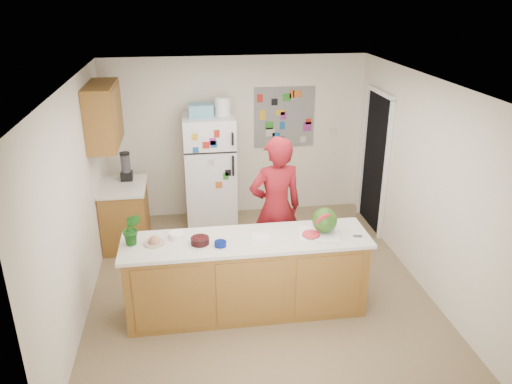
{
  "coord_description": "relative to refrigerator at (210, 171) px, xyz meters",
  "views": [
    {
      "loc": [
        -0.79,
        -5.23,
        3.43
      ],
      "look_at": [
        0.01,
        0.2,
        1.17
      ],
      "focal_mm": 35.0,
      "sensor_mm": 36.0,
      "label": 1
    }
  ],
  "objects": [
    {
      "name": "keys",
      "position": [
        1.45,
        -2.51,
        0.08
      ],
      "size": [
        0.1,
        0.06,
        0.01
      ],
      "primitive_type": "cube",
      "rotation": [
        0.0,
        0.0,
        -0.17
      ],
      "color": "gray",
      "rests_on": "peninsula_top"
    },
    {
      "name": "peninsula_base",
      "position": [
        0.25,
        -2.38,
        -0.41
      ],
      "size": [
        2.6,
        0.62,
        0.88
      ],
      "primitive_type": "cube",
      "color": "brown",
      "rests_on": "floor"
    },
    {
      "name": "fridge_top_bin",
      "position": [
        -0.1,
        0.0,
        0.94
      ],
      "size": [
        0.35,
        0.28,
        0.18
      ],
      "primitive_type": "cube",
      "color": "#5999B2",
      "rests_on": "refrigerator"
    },
    {
      "name": "blender_appliance",
      "position": [
        -1.19,
        -0.33,
        0.24
      ],
      "size": [
        0.13,
        0.13,
        0.38
      ],
      "primitive_type": "cylinder",
      "color": "black",
      "rests_on": "side_counter_top"
    },
    {
      "name": "upper_cabinets",
      "position": [
        -1.37,
        -0.58,
        1.05
      ],
      "size": [
        0.35,
        1.0,
        0.8
      ],
      "primitive_type": "cube",
      "color": "brown",
      "rests_on": "wall_left"
    },
    {
      "name": "wall_right",
      "position": [
        2.46,
        -1.88,
        0.4
      ],
      "size": [
        0.02,
        4.5,
        2.5
      ],
      "primitive_type": "cube",
      "color": "beige",
      "rests_on": "ground"
    },
    {
      "name": "cutting_board",
      "position": [
        1.06,
        -2.37,
        0.08
      ],
      "size": [
        0.49,
        0.41,
        0.01
      ],
      "primitive_type": "cube",
      "rotation": [
        0.0,
        0.0,
        -0.24
      ],
      "color": "white",
      "rests_on": "peninsula_top"
    },
    {
      "name": "floor",
      "position": [
        0.45,
        -1.88,
        -0.86
      ],
      "size": [
        4.0,
        4.5,
        0.02
      ],
      "primitive_type": "cube",
      "color": "brown",
      "rests_on": "ground"
    },
    {
      "name": "side_counter_top",
      "position": [
        -1.24,
        -0.53,
        0.03
      ],
      "size": [
        0.64,
        0.84,
        0.04
      ],
      "primitive_type": "cube",
      "color": "silver",
      "rests_on": "side_counter_base"
    },
    {
      "name": "plate",
      "position": [
        -0.72,
        -2.35,
        0.08
      ],
      "size": [
        0.29,
        0.29,
        0.02
      ],
      "primitive_type": "cylinder",
      "rotation": [
        0.0,
        0.0,
        0.35
      ],
      "color": "#C0AB90",
      "rests_on": "peninsula_top"
    },
    {
      "name": "cherry_bowl",
      "position": [
        -0.25,
        -2.42,
        0.11
      ],
      "size": [
        0.25,
        0.25,
        0.07
      ],
      "primitive_type": "cylinder",
      "rotation": [
        0.0,
        0.0,
        0.38
      ],
      "color": "black",
      "rests_on": "peninsula_top"
    },
    {
      "name": "watermelon",
      "position": [
        1.12,
        -2.35,
        0.22
      ],
      "size": [
        0.28,
        0.28,
        0.28
      ],
      "primitive_type": "sphere",
      "color": "#1F6015",
      "rests_on": "cutting_board"
    },
    {
      "name": "potted_plant",
      "position": [
        -0.94,
        -2.33,
        0.25
      ],
      "size": [
        0.22,
        0.18,
        0.36
      ],
      "primitive_type": "imported",
      "rotation": [
        0.0,
        0.0,
        6.16
      ],
      "color": "#1E4813",
      "rests_on": "peninsula_top"
    },
    {
      "name": "paper_towel",
      "position": [
        0.41,
        -2.39,
        0.08
      ],
      "size": [
        0.22,
        0.21,
        0.02
      ],
      "primitive_type": "cube",
      "rotation": [
        0.0,
        0.0,
        -0.17
      ],
      "color": "white",
      "rests_on": "peninsula_top"
    },
    {
      "name": "cobalt_bowl",
      "position": [
        -0.04,
        -2.5,
        0.1
      ],
      "size": [
        0.16,
        0.16,
        0.05
      ],
      "primitive_type": "cylinder",
      "rotation": [
        0.0,
        0.0,
        -0.3
      ],
      "color": "#041059",
      "rests_on": "peninsula_top"
    },
    {
      "name": "ceiling",
      "position": [
        0.45,
        -1.88,
        1.66
      ],
      "size": [
        4.0,
        4.5,
        0.02
      ],
      "primitive_type": "cube",
      "color": "white",
      "rests_on": "wall_back"
    },
    {
      "name": "refrigerator",
      "position": [
        0.0,
        0.0,
        0.0
      ],
      "size": [
        0.75,
        0.7,
        1.7
      ],
      "primitive_type": "cube",
      "color": "silver",
      "rests_on": "floor"
    },
    {
      "name": "wall_back",
      "position": [
        0.45,
        0.38,
        0.4
      ],
      "size": [
        4.0,
        0.02,
        2.5
      ],
      "primitive_type": "cube",
      "color": "beige",
      "rests_on": "ground"
    },
    {
      "name": "wall_left",
      "position": [
        -1.56,
        -1.88,
        0.4
      ],
      "size": [
        0.02,
        4.5,
        2.5
      ],
      "primitive_type": "cube",
      "color": "beige",
      "rests_on": "ground"
    },
    {
      "name": "watermelon_slice",
      "position": [
        0.95,
        -2.42,
        0.09
      ],
      "size": [
        0.18,
        0.18,
        0.02
      ],
      "primitive_type": "cylinder",
      "color": "red",
      "rests_on": "cutting_board"
    },
    {
      "name": "white_bowl",
      "position": [
        -0.49,
        -2.24,
        0.1
      ],
      "size": [
        0.22,
        0.22,
        0.06
      ],
      "primitive_type": "cylinder",
      "rotation": [
        0.0,
        0.0,
        0.32
      ],
      "color": "silver",
      "rests_on": "peninsula_top"
    },
    {
      "name": "peninsula_top",
      "position": [
        0.25,
        -2.38,
        0.05
      ],
      "size": [
        2.68,
        0.7,
        0.04
      ],
      "primitive_type": "cube",
      "color": "silver",
      "rests_on": "peninsula_base"
    },
    {
      "name": "side_counter_base",
      "position": [
        -1.24,
        -0.53,
        -0.42
      ],
      "size": [
        0.6,
        0.8,
        0.86
      ],
      "primitive_type": "cube",
      "color": "brown",
      "rests_on": "floor"
    },
    {
      "name": "doorway",
      "position": [
        2.44,
        -0.43,
        0.17
      ],
      "size": [
        0.03,
        0.85,
        2.04
      ],
      "primitive_type": "cube",
      "color": "black",
      "rests_on": "ground"
    },
    {
      "name": "photo_collage",
      "position": [
        1.2,
        0.36,
        0.7
      ],
      "size": [
        0.95,
        0.01,
        0.95
      ],
      "primitive_type": "cube",
      "color": "slate",
      "rests_on": "wall_back"
    },
    {
      "name": "person",
      "position": [
        0.7,
        -1.66,
        0.07
      ],
      "size": [
        0.73,
        0.54,
        1.84
      ],
      "primitive_type": "imported",
      "rotation": [
        0.0,
        0.0,
        3.29
      ],
      "color": "maroon",
      "rests_on": "floor"
    }
  ]
}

